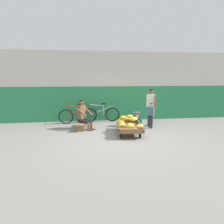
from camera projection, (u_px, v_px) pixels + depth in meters
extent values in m
plane|color=gray|center=(118.00, 138.00, 6.28)|extent=(80.00, 80.00, 0.00)
cube|color=#287F4C|center=(109.00, 103.00, 8.91)|extent=(16.00, 0.30, 1.59)
cube|color=beige|center=(109.00, 69.00, 8.63)|extent=(16.00, 0.30, 1.55)
cube|color=brown|center=(129.00, 127.00, 6.76)|extent=(0.99, 1.52, 0.05)
cube|color=brown|center=(118.00, 125.00, 6.74)|extent=(0.20, 1.44, 0.10)
cube|color=brown|center=(140.00, 125.00, 6.75)|extent=(0.20, 1.44, 0.10)
cube|color=brown|center=(127.00, 121.00, 7.44)|extent=(0.84, 0.13, 0.10)
cube|color=brown|center=(131.00, 131.00, 6.06)|extent=(0.84, 0.13, 0.10)
cylinder|color=black|center=(119.00, 128.00, 7.28)|extent=(0.07, 0.18, 0.18)
cylinder|color=black|center=(136.00, 127.00, 7.29)|extent=(0.07, 0.18, 0.18)
cylinder|color=black|center=(121.00, 135.00, 6.29)|extent=(0.07, 0.18, 0.18)
cylinder|color=black|center=(140.00, 135.00, 6.30)|extent=(0.07, 0.18, 0.18)
ellipsoid|color=gold|center=(122.00, 125.00, 6.31)|extent=(0.26, 0.20, 0.13)
ellipsoid|color=yellow|center=(130.00, 125.00, 6.32)|extent=(0.27, 0.23, 0.13)
ellipsoid|color=gold|center=(131.00, 126.00, 6.17)|extent=(0.29, 0.25, 0.13)
ellipsoid|color=yellow|center=(121.00, 121.00, 6.97)|extent=(0.26, 0.21, 0.13)
ellipsoid|color=gold|center=(127.00, 119.00, 7.28)|extent=(0.25, 0.19, 0.13)
ellipsoid|color=gold|center=(121.00, 123.00, 6.65)|extent=(0.30, 0.27, 0.13)
ellipsoid|color=gold|center=(135.00, 119.00, 7.29)|extent=(0.29, 0.25, 0.13)
ellipsoid|color=yellow|center=(140.00, 126.00, 6.17)|extent=(0.25, 0.19, 0.13)
ellipsoid|color=yellow|center=(133.00, 119.00, 6.64)|extent=(0.30, 0.28, 0.13)
ellipsoid|color=gold|center=(123.00, 117.00, 6.88)|extent=(0.27, 0.23, 0.13)
ellipsoid|color=yellow|center=(130.00, 116.00, 7.05)|extent=(0.30, 0.28, 0.13)
cube|color=olive|center=(82.00, 122.00, 7.44)|extent=(0.39, 1.12, 0.05)
cube|color=olive|center=(83.00, 123.00, 7.84)|extent=(0.25, 0.10, 0.22)
cube|color=olive|center=(81.00, 128.00, 7.09)|extent=(0.25, 0.10, 0.22)
cylinder|color=brown|center=(91.00, 126.00, 7.34)|extent=(0.10, 0.10, 0.27)
cube|color=#4C3D2D|center=(93.00, 129.00, 7.33)|extent=(0.23, 0.21, 0.04)
cylinder|color=#232328|center=(87.00, 121.00, 7.40)|extent=(0.40, 0.35, 0.13)
cylinder|color=brown|center=(89.00, 127.00, 7.18)|extent=(0.10, 0.10, 0.27)
cube|color=#4C3D2D|center=(90.00, 130.00, 7.18)|extent=(0.23, 0.21, 0.04)
cylinder|color=#232328|center=(84.00, 122.00, 7.25)|extent=(0.40, 0.35, 0.13)
cube|color=#232328|center=(82.00, 120.00, 7.42)|extent=(0.35, 0.36, 0.14)
cube|color=brown|center=(82.00, 112.00, 7.36)|extent=(0.34, 0.36, 0.52)
cylinder|color=brown|center=(88.00, 111.00, 7.45)|extent=(0.42, 0.35, 0.36)
cylinder|color=brown|center=(81.00, 112.00, 7.11)|extent=(0.42, 0.35, 0.36)
sphere|color=brown|center=(81.00, 102.00, 7.30)|extent=(0.19, 0.19, 0.19)
ellipsoid|color=black|center=(81.00, 101.00, 7.29)|extent=(0.17, 0.17, 0.09)
cube|color=#19847F|center=(137.00, 123.00, 7.81)|extent=(0.36, 0.28, 0.30)
cylinder|color=#28282D|center=(137.00, 119.00, 7.78)|extent=(0.20, 0.20, 0.03)
cube|color=#C6384C|center=(137.00, 116.00, 7.76)|extent=(0.16, 0.10, 0.24)
cylinder|color=white|center=(137.00, 116.00, 7.71)|extent=(0.13, 0.01, 0.13)
cylinder|color=#B2B5BA|center=(137.00, 112.00, 7.74)|extent=(0.30, 0.30, 0.01)
torus|color=black|center=(66.00, 117.00, 8.20)|extent=(0.64, 0.12, 0.64)
torus|color=black|center=(90.00, 115.00, 8.44)|extent=(0.64, 0.12, 0.64)
cylinder|color=#AD231E|center=(78.00, 112.00, 8.28)|extent=(1.03, 0.15, 0.43)
cylinder|color=#AD231E|center=(80.00, 111.00, 8.30)|extent=(0.04, 0.04, 0.48)
cylinder|color=#AD231E|center=(73.00, 106.00, 8.19)|extent=(0.61, 0.10, 0.12)
cube|color=black|center=(80.00, 104.00, 8.25)|extent=(0.21, 0.12, 0.05)
cylinder|color=black|center=(66.00, 106.00, 8.12)|extent=(0.08, 0.48, 0.03)
torus|color=black|center=(90.00, 115.00, 8.54)|extent=(0.64, 0.05, 0.64)
torus|color=black|center=(112.00, 114.00, 8.66)|extent=(0.64, 0.05, 0.64)
cylinder|color=#9EA0A5|center=(101.00, 110.00, 8.56)|extent=(1.03, 0.04, 0.43)
cylinder|color=#9EA0A5|center=(103.00, 109.00, 8.56)|extent=(0.04, 0.04, 0.48)
cylinder|color=#9EA0A5|center=(97.00, 105.00, 8.49)|extent=(0.61, 0.04, 0.12)
cube|color=black|center=(103.00, 104.00, 8.52)|extent=(0.20, 0.10, 0.05)
cylinder|color=black|center=(90.00, 105.00, 8.45)|extent=(0.03, 0.48, 0.03)
cylinder|color=#38425B|center=(152.00, 117.00, 7.76)|extent=(0.10, 0.10, 0.80)
cylinder|color=#38425B|center=(149.00, 116.00, 7.88)|extent=(0.10, 0.10, 0.80)
cube|color=silver|center=(151.00, 101.00, 7.70)|extent=(0.35, 0.38, 0.52)
cylinder|color=brown|center=(155.00, 102.00, 7.56)|extent=(0.07, 0.07, 0.56)
cylinder|color=brown|center=(147.00, 101.00, 7.85)|extent=(0.07, 0.07, 0.56)
sphere|color=brown|center=(151.00, 91.00, 7.63)|extent=(0.19, 0.19, 0.19)
ellipsoid|color=black|center=(151.00, 90.00, 7.62)|extent=(0.17, 0.17, 0.09)
cylinder|color=#232328|center=(152.00, 122.00, 7.46)|extent=(0.07, 0.07, 0.53)
cylinder|color=#232328|center=(150.00, 121.00, 7.54)|extent=(0.07, 0.07, 0.53)
cube|color=#386693|center=(151.00, 111.00, 7.42)|extent=(0.21, 0.25, 0.34)
cylinder|color=tan|center=(154.00, 112.00, 7.31)|extent=(0.05, 0.05, 0.37)
cylinder|color=tan|center=(149.00, 111.00, 7.54)|extent=(0.05, 0.05, 0.37)
sphere|color=tan|center=(151.00, 105.00, 7.38)|extent=(0.12, 0.12, 0.12)
ellipsoid|color=black|center=(151.00, 104.00, 7.37)|extent=(0.11, 0.11, 0.06)
cube|color=silver|center=(139.00, 126.00, 7.34)|extent=(0.18, 0.12, 0.24)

